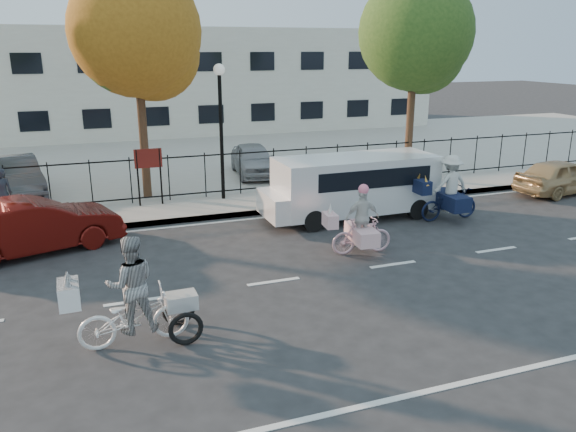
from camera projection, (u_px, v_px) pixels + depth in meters
name	position (u px, v px, depth m)	size (l,w,h in m)	color
ground	(274.00, 282.00, 12.40)	(120.00, 120.00, 0.00)	#333334
road_markings	(274.00, 282.00, 12.40)	(60.00, 9.52, 0.01)	silver
curb	(221.00, 216.00, 16.93)	(60.00, 0.10, 0.15)	#A8A399
sidewalk	(213.00, 207.00, 17.87)	(60.00, 2.20, 0.15)	#A8A399
parking_lot	(171.00, 157.00, 25.89)	(60.00, 15.60, 0.15)	#A8A399
iron_fence	(205.00, 175.00, 18.62)	(58.00, 0.06, 1.50)	black
building	(144.00, 81.00, 34.05)	(34.00, 10.00, 6.00)	silver
lamppost	(220.00, 108.00, 17.79)	(0.36, 0.36, 4.33)	black
street_sign	(149.00, 166.00, 17.52)	(0.85, 0.06, 1.80)	black
zebra_trike	(133.00, 303.00, 9.63)	(2.30, 0.88, 1.98)	white
unicorn_bike	(361.00, 228.00, 13.92)	(1.79, 1.25, 1.79)	beige
bull_bike	(449.00, 194.00, 16.65)	(2.09, 1.42, 1.96)	black
white_van	(353.00, 185.00, 16.74)	(5.28, 1.84, 1.87)	white
red_sedan	(34.00, 226.00, 14.00)	(1.46, 4.19, 1.38)	#550D09
gold_sedan	(561.00, 176.00, 19.69)	(1.46, 3.62, 1.24)	tan
pedestrian	(2.00, 194.00, 16.08)	(0.56, 0.37, 1.55)	black
lot_car_c	(16.00, 176.00, 18.91)	(1.35, 3.88, 1.28)	#44464B
lot_car_d	(253.00, 159.00, 21.91)	(1.44, 3.58, 1.22)	#95969B
tree_mid	(141.00, 38.00, 17.50)	(4.08, 4.08, 7.49)	#442D1D
tree_east	(418.00, 39.00, 20.07)	(4.09, 4.09, 7.50)	#442D1D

